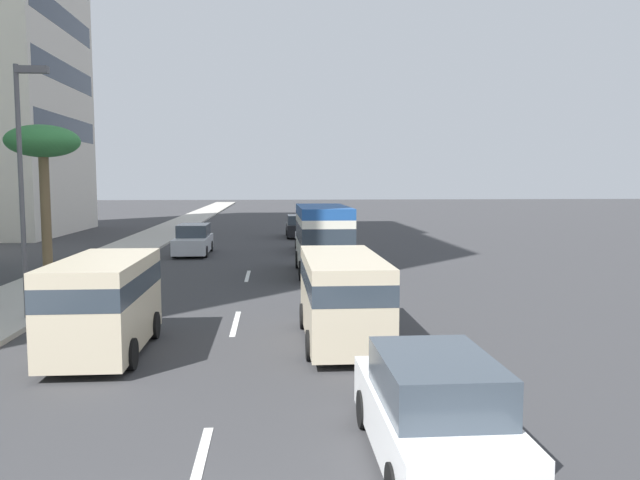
# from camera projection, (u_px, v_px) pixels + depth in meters

# --- Properties ---
(ground_plane) EXTENTS (198.00, 198.00, 0.00)m
(ground_plane) POSITION_uv_depth(u_px,v_px,m) (254.00, 251.00, 37.04)
(ground_plane) COLOR #38383A
(sidewalk_right) EXTENTS (162.00, 3.60, 0.15)m
(sidewalk_right) POSITION_uv_depth(u_px,v_px,m) (124.00, 251.00, 36.45)
(sidewalk_right) COLOR #B2ADA3
(sidewalk_right) RESTS_ON ground_plane
(lane_stripe_near) EXTENTS (3.20, 0.16, 0.01)m
(lane_stripe_near) POSITION_uv_depth(u_px,v_px,m) (198.00, 472.00, 8.99)
(lane_stripe_near) COLOR silver
(lane_stripe_near) RESTS_ON ground_plane
(lane_stripe_mid) EXTENTS (3.20, 0.16, 0.01)m
(lane_stripe_mid) POSITION_uv_depth(u_px,v_px,m) (236.00, 323.00, 18.35)
(lane_stripe_mid) COLOR silver
(lane_stripe_mid) RESTS_ON ground_plane
(lane_stripe_far) EXTENTS (3.20, 0.16, 0.01)m
(lane_stripe_far) POSITION_uv_depth(u_px,v_px,m) (248.00, 276.00, 27.41)
(lane_stripe_far) COLOR silver
(lane_stripe_far) RESTS_ON ground_plane
(van_lead) EXTENTS (5.28, 2.07, 2.28)m
(van_lead) POSITION_uv_depth(u_px,v_px,m) (342.00, 293.00, 16.11)
(van_lead) COLOR beige
(van_lead) RESTS_ON ground_plane
(car_second) EXTENTS (4.72, 1.90, 1.67)m
(car_second) POSITION_uv_depth(u_px,v_px,m) (312.00, 238.00, 36.98)
(car_second) COLOR silver
(car_second) RESTS_ON ground_plane
(minibus_third) EXTENTS (6.31, 2.34, 3.08)m
(minibus_third) POSITION_uv_depth(u_px,v_px,m) (323.00, 237.00, 27.94)
(minibus_third) COLOR silver
(minibus_third) RESTS_ON ground_plane
(car_fourth) EXTENTS (4.78, 1.89, 1.72)m
(car_fourth) POSITION_uv_depth(u_px,v_px,m) (193.00, 240.00, 35.41)
(car_fourth) COLOR silver
(car_fourth) RESTS_ON ground_plane
(car_fifth) EXTENTS (4.48, 1.88, 1.66)m
(car_fifth) POSITION_uv_depth(u_px,v_px,m) (299.00, 227.00, 46.12)
(car_fifth) COLOR black
(car_fifth) RESTS_ON ground_plane
(car_sixth) EXTENTS (4.43, 1.82, 1.69)m
(car_sixth) POSITION_uv_depth(u_px,v_px,m) (433.00, 412.00, 9.20)
(car_sixth) COLOR white
(car_sixth) RESTS_ON ground_plane
(van_seventh) EXTENTS (4.65, 2.05, 2.34)m
(van_seventh) POSITION_uv_depth(u_px,v_px,m) (104.00, 300.00, 15.03)
(van_seventh) COLOR beige
(van_seventh) RESTS_ON ground_plane
(palm_tree) EXTENTS (3.02, 3.02, 6.40)m
(palm_tree) POSITION_uv_depth(u_px,v_px,m) (43.00, 146.00, 26.03)
(palm_tree) COLOR brown
(palm_tree) RESTS_ON sidewalk_right
(street_lamp) EXTENTS (0.24, 0.97, 7.41)m
(street_lamp) POSITION_uv_depth(u_px,v_px,m) (24.00, 165.00, 18.04)
(street_lamp) COLOR #4C4C51
(street_lamp) RESTS_ON sidewalk_right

